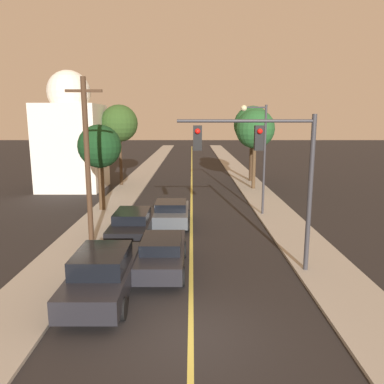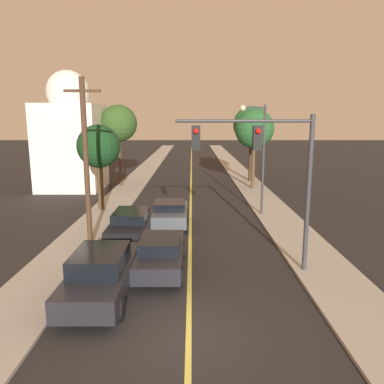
% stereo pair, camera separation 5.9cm
% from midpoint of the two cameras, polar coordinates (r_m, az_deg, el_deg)
% --- Properties ---
extents(ground_plane, '(200.00, 200.00, 0.00)m').
position_cam_midpoint_polar(ground_plane, '(11.00, -0.27, -21.17)').
color(ground_plane, black).
extents(road_surface, '(8.11, 80.00, 0.01)m').
position_cam_midpoint_polar(road_surface, '(45.69, 0.01, 3.63)').
color(road_surface, black).
rests_on(road_surface, ground).
extents(sidewalk_left, '(2.50, 80.00, 0.12)m').
position_cam_midpoint_polar(sidewalk_left, '(45.99, -6.63, 3.67)').
color(sidewalk_left, '#9E998E').
rests_on(sidewalk_left, ground).
extents(sidewalk_right, '(2.50, 80.00, 0.12)m').
position_cam_midpoint_polar(sidewalk_right, '(45.98, 6.65, 3.67)').
color(sidewalk_right, '#9E998E').
rests_on(sidewalk_right, ground).
extents(car_near_lane_front, '(1.84, 4.55, 1.40)m').
position_cam_midpoint_polar(car_near_lane_front, '(14.84, -4.61, -9.16)').
color(car_near_lane_front, black).
rests_on(car_near_lane_front, ground).
extents(car_near_lane_second, '(2.03, 4.09, 1.40)m').
position_cam_midpoint_polar(car_near_lane_second, '(21.00, -3.19, -3.17)').
color(car_near_lane_second, '#474C51').
rests_on(car_near_lane_second, ground).
extents(car_outer_lane_front, '(1.99, 5.06, 1.65)m').
position_cam_midpoint_polar(car_outer_lane_front, '(13.10, -13.37, -11.85)').
color(car_outer_lane_front, black).
rests_on(car_outer_lane_front, ground).
extents(car_outer_lane_second, '(1.97, 5.00, 1.43)m').
position_cam_midpoint_polar(car_outer_lane_second, '(18.99, -8.99, -4.68)').
color(car_outer_lane_second, black).
rests_on(car_outer_lane_second, ground).
extents(traffic_signal_mast, '(5.06, 0.42, 5.93)m').
position_cam_midpoint_polar(traffic_signal_mast, '(14.08, 11.36, 4.78)').
color(traffic_signal_mast, '#333338').
rests_on(traffic_signal_mast, ground).
extents(streetlamp_right, '(1.57, 0.36, 6.59)m').
position_cam_midpoint_polar(streetlamp_right, '(22.92, 10.15, 7.10)').
color(streetlamp_right, '#333338').
rests_on(streetlamp_right, ground).
extents(utility_pole_left, '(1.60, 0.24, 7.55)m').
position_cam_midpoint_polar(utility_pole_left, '(17.44, -15.67, 4.67)').
color(utility_pole_left, '#422D1E').
rests_on(utility_pole_left, ground).
extents(tree_left_near, '(3.19, 3.19, 7.01)m').
position_cam_midpoint_polar(tree_left_near, '(33.50, -10.97, 10.20)').
color(tree_left_near, '#3D2B1C').
rests_on(tree_left_near, ground).
extents(tree_left_far, '(2.72, 2.72, 5.44)m').
position_cam_midpoint_polar(tree_left_far, '(24.41, -13.88, 6.65)').
color(tree_left_far, '#4C3823').
rests_on(tree_left_far, ground).
extents(tree_right_near, '(3.46, 3.46, 6.99)m').
position_cam_midpoint_polar(tree_right_near, '(35.65, 9.23, 10.02)').
color(tree_right_near, '#3D2B1C').
rests_on(tree_right_near, ground).
extents(tree_right_far, '(3.23, 3.23, 6.60)m').
position_cam_midpoint_polar(tree_right_far, '(31.66, 9.62, 9.42)').
color(tree_right_far, '#4C3823').
rests_on(tree_right_far, ground).
extents(domed_building_left, '(5.02, 5.02, 9.81)m').
position_cam_midpoint_polar(domed_building_left, '(33.23, -17.84, 7.99)').
color(domed_building_left, silver).
rests_on(domed_building_left, ground).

